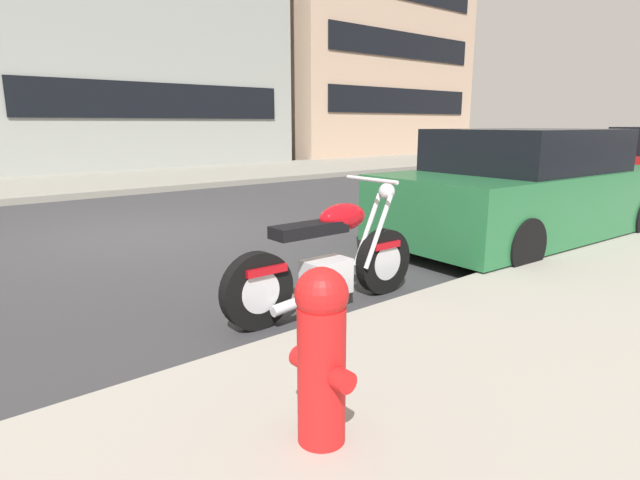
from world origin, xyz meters
TOP-DOWN VIEW (x-y plane):
  - ground_plane at (0.00, 0.00)m, footprint 260.00×260.00m
  - sidewalk_far_curb at (12.00, 6.86)m, footprint 120.00×5.00m
  - parking_stall_stripe at (0.00, -3.76)m, footprint 0.12×2.20m
  - parked_motorcycle at (0.07, -4.00)m, footprint 2.01×0.62m
  - parked_car_behind_motorcycle at (3.75, -3.74)m, footprint 4.39×2.11m
  - fire_hydrant at (-1.34, -5.60)m, footprint 0.24×0.36m
  - townhouse_corner_block at (4.33, 14.46)m, footprint 10.38×10.67m
  - townhouse_behind_pole at (15.85, 14.65)m, footprint 10.70×11.05m

SIDE VIEW (x-z plane):
  - ground_plane at x=0.00m, z-range 0.00..0.00m
  - parking_stall_stripe at x=0.00m, z-range 0.00..0.01m
  - sidewalk_far_curb at x=12.00m, z-range 0.00..0.14m
  - parked_motorcycle at x=0.07m, z-range -0.13..0.97m
  - fire_hydrant at x=-1.34m, z-range 0.16..0.99m
  - parked_car_behind_motorcycle at x=3.75m, z-range -0.04..1.46m
  - townhouse_corner_block at x=4.33m, z-range 0.00..10.37m
  - townhouse_behind_pole at x=15.85m, z-range 0.00..11.69m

